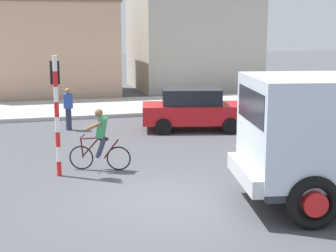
% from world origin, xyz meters
% --- Properties ---
extents(ground_plane, '(120.00, 120.00, 0.00)m').
position_xyz_m(ground_plane, '(0.00, 0.00, 0.00)').
color(ground_plane, '#4C4C51').
extents(sidewalk_far, '(80.00, 5.00, 0.16)m').
position_xyz_m(sidewalk_far, '(0.00, 13.16, 0.08)').
color(sidewalk_far, '#ADADA8').
rests_on(sidewalk_far, ground).
extents(cyclist, '(1.65, 0.70, 1.72)m').
position_xyz_m(cyclist, '(-1.00, 2.77, 0.86)').
color(cyclist, black).
rests_on(cyclist, ground).
extents(traffic_light_pole, '(0.24, 0.43, 3.20)m').
position_xyz_m(traffic_light_pole, '(-2.14, 2.57, 2.07)').
color(traffic_light_pole, red).
rests_on(traffic_light_pole, ground).
extents(car_red_near, '(4.28, 2.55, 1.60)m').
position_xyz_m(car_red_near, '(3.23, 7.34, 0.82)').
color(car_red_near, red).
rests_on(car_red_near, ground).
extents(pedestrian_near_kerb, '(0.34, 0.22, 1.62)m').
position_xyz_m(pedestrian_near_kerb, '(-1.42, 8.57, 0.85)').
color(pedestrian_near_kerb, '#2D334C').
rests_on(pedestrian_near_kerb, ground).
extents(building_mid_block, '(8.18, 5.98, 5.33)m').
position_xyz_m(building_mid_block, '(-1.99, 19.00, 2.67)').
color(building_mid_block, tan).
rests_on(building_mid_block, ground).
extents(building_corner_right, '(7.35, 6.91, 6.52)m').
position_xyz_m(building_corner_right, '(7.32, 20.43, 3.26)').
color(building_corner_right, '#B2AD9E').
rests_on(building_corner_right, ground).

